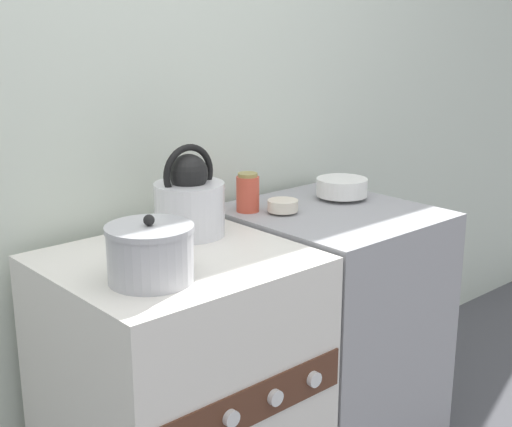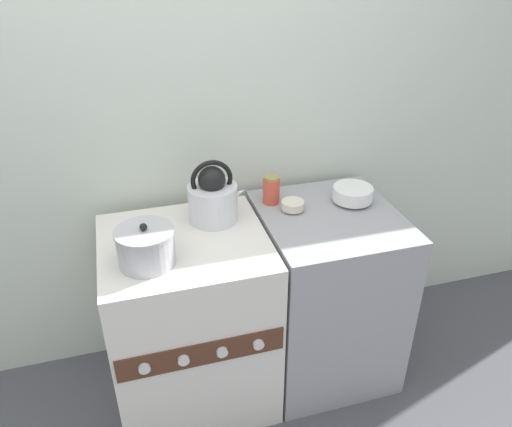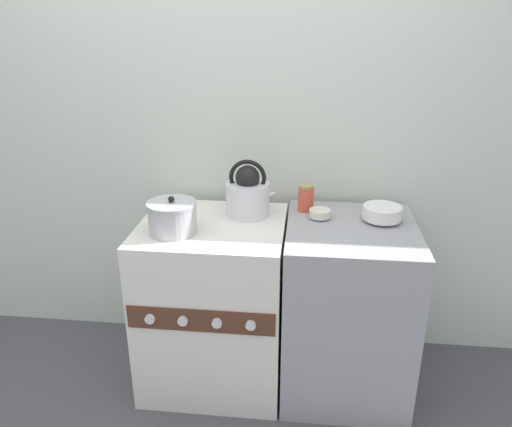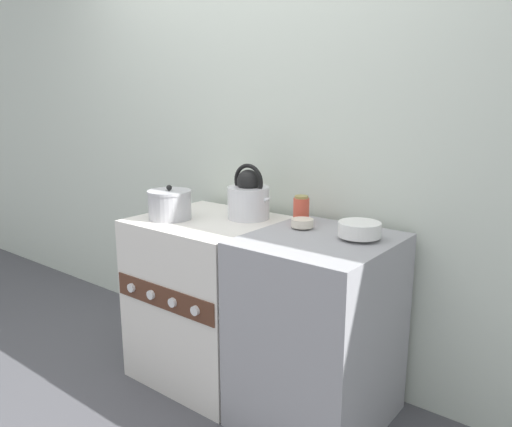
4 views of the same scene
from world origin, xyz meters
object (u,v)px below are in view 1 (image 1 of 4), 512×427
kettle (190,201)px  enamel_bowl (342,187)px  cooking_pot (150,253)px  storage_jar (248,193)px  small_ceramic_bowl (283,206)px  stove (180,395)px

kettle → enamel_bowl: (0.63, -0.04, -0.05)m
kettle → cooking_pot: (-0.31, -0.25, -0.03)m
cooking_pot → storage_jar: cooking_pot is taller
small_ceramic_bowl → enamel_bowl: bearing=-0.5°
small_ceramic_bowl → storage_jar: storage_jar is taller
stove → kettle: size_ratio=3.06×
small_ceramic_bowl → stove: bearing=-169.0°
kettle → storage_jar: bearing=11.2°
enamel_bowl → small_ceramic_bowl: (-0.29, 0.00, -0.02)m
kettle → enamel_bowl: bearing=-3.9°
kettle → enamel_bowl: kettle is taller
small_ceramic_bowl → storage_jar: 0.12m
kettle → cooking_pot: bearing=-141.0°
storage_jar → cooking_pot: bearing=-152.5°
stove → small_ceramic_bowl: 0.69m
cooking_pot → enamel_bowl: size_ratio=1.22×
small_ceramic_bowl → kettle: bearing=173.3°
kettle → small_ceramic_bowl: kettle is taller
small_ceramic_bowl → storage_jar: (-0.07, 0.10, 0.04)m
enamel_bowl → storage_jar: bearing=164.5°
storage_jar → small_ceramic_bowl: bearing=-54.2°
stove → enamel_bowl: 0.92m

